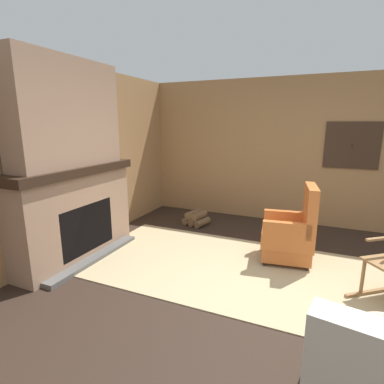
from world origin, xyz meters
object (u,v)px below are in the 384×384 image
at_px(firewood_stack, 196,218).
at_px(oil_lamp_vase, 42,163).
at_px(storage_case, 91,157).
at_px(armchair, 291,235).

xyz_separation_m(firewood_stack, oil_lamp_vase, (-1.01, -2.29, 1.24)).
bearing_deg(storage_case, firewood_stack, 55.53).
relative_size(armchair, oil_lamp_vase, 3.96).
distance_m(armchair, firewood_stack, 1.95).
bearing_deg(oil_lamp_vase, firewood_stack, 66.16).
distance_m(armchair, storage_case, 2.96).
relative_size(firewood_stack, storage_case, 2.12).
bearing_deg(storage_case, armchair, 12.47).
relative_size(firewood_stack, oil_lamp_vase, 1.83).
height_order(armchair, storage_case, storage_case).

